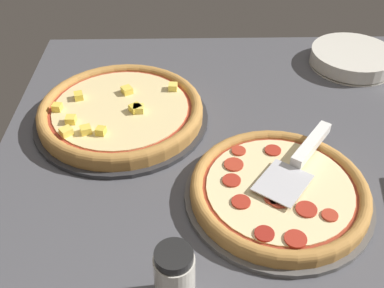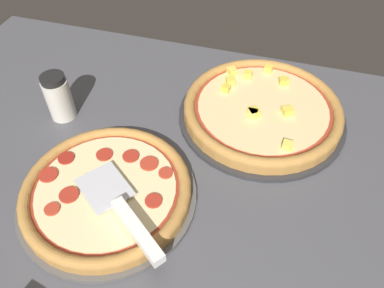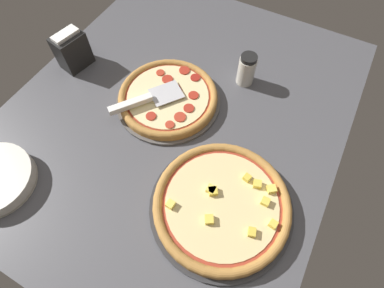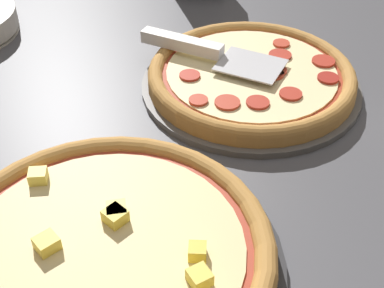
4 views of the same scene
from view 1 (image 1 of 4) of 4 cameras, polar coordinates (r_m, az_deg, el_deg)
ground_plane at (r=85.70cm, az=7.60°, el=-6.72°), size 123.58×102.25×3.60cm
pizza_pan_front at (r=83.39cm, az=10.85°, el=-6.57°), size 34.00×34.00×1.00cm
pizza_front at (r=82.02cm, az=11.00°, el=-5.66°), size 31.96×31.96×2.86cm
pizza_pan_back at (r=101.01cm, az=-8.90°, el=3.24°), size 38.28×38.28×1.00cm
pizza_back at (r=99.69cm, az=-9.04°, el=4.26°), size 35.98×35.98×4.06cm
serving_spatula at (r=87.12cm, az=14.18°, el=-1.02°), size 21.84×18.10×2.00cm
plate_stack at (r=126.47cm, az=19.68°, el=10.22°), size 21.50×21.50×4.20cm
parmesan_shaker at (r=65.34cm, az=-2.22°, el=-16.64°), size 5.78×5.78×11.21cm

